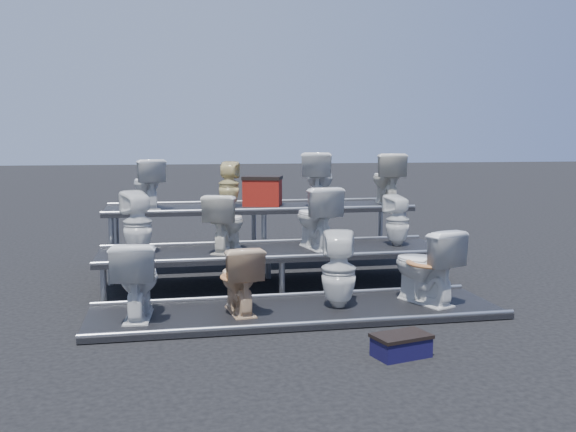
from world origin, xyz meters
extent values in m
plane|color=black|center=(0.00, 0.00, 0.00)|extent=(80.00, 80.00, 0.00)
cube|color=black|center=(0.00, -1.30, 0.03)|extent=(4.20, 1.20, 0.06)
cube|color=black|center=(0.00, 0.00, 0.23)|extent=(4.20, 1.20, 0.46)
cube|color=black|center=(0.00, 1.30, 0.43)|extent=(4.20, 1.20, 0.86)
imported|color=silver|center=(-1.59, -1.30, 0.44)|extent=(0.49, 0.78, 0.76)
imported|color=tan|center=(-0.59, -1.30, 0.40)|extent=(0.46, 0.71, 0.69)
imported|color=silver|center=(0.44, -1.30, 0.46)|extent=(0.43, 0.44, 0.79)
imported|color=silver|center=(1.39, -1.30, 0.46)|extent=(0.71, 0.90, 0.80)
imported|color=silver|center=(-1.62, 0.00, 0.83)|extent=(0.44, 0.45, 0.74)
imported|color=silver|center=(-0.59, 0.00, 0.81)|extent=(0.63, 0.78, 0.69)
imported|color=silver|center=(0.52, 0.00, 0.84)|extent=(0.55, 0.81, 0.77)
imported|color=silver|center=(1.57, 0.00, 0.78)|extent=(0.36, 0.37, 0.64)
imported|color=silver|center=(-1.52, 1.30, 1.20)|extent=(0.53, 0.73, 0.67)
imported|color=#DAC783|center=(-0.41, 1.30, 1.18)|extent=(0.36, 0.36, 0.63)
imported|color=silver|center=(0.87, 1.30, 1.24)|extent=(0.65, 0.84, 0.76)
imported|color=silver|center=(1.90, 1.30, 1.23)|extent=(0.47, 0.75, 0.74)
cube|color=#9C2111|center=(0.07, 1.38, 1.05)|extent=(0.61, 0.54, 0.37)
cube|color=black|center=(0.59, -2.72, 0.08)|extent=(0.50, 0.37, 0.16)
camera|label=1|loc=(-1.34, -7.59, 1.79)|focal=40.00mm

